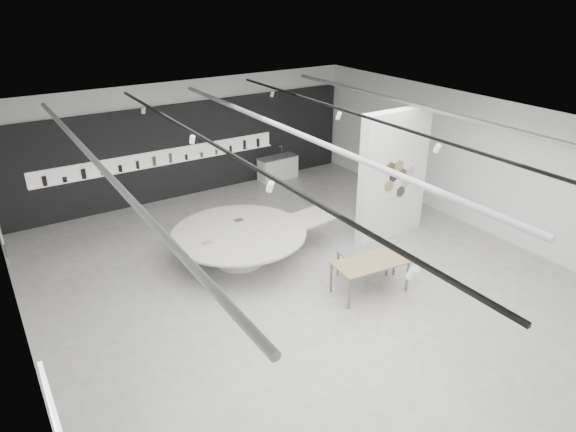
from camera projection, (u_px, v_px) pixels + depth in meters
room at (306, 207)px, 11.42m from camera, size 12.02×14.02×3.82m
back_wall_display at (187, 150)px, 16.96m from camera, size 11.80×0.27×3.10m
partition_column at (393, 175)px, 14.06m from camera, size 2.20×0.38×3.60m
display_island at (242, 241)px, 13.14m from camera, size 4.67×3.82×0.88m
sample_table_wood at (370, 264)px, 11.77m from camera, size 1.77×1.01×0.79m
sample_table_stone at (367, 253)px, 12.46m from camera, size 1.40×0.81×0.69m
kitchen_counter at (278, 168)px, 18.72m from camera, size 1.51×0.64×1.17m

